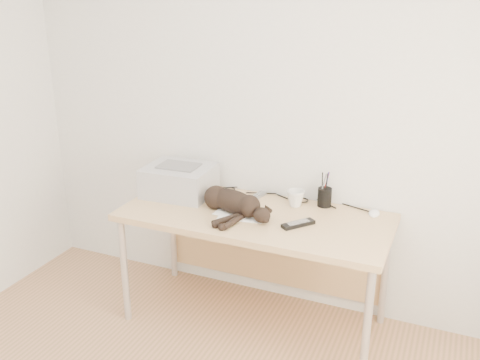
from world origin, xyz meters
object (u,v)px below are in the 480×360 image
at_px(printer, 179,180).
at_px(cat, 231,202).
at_px(mug, 295,198).
at_px(desk, 260,229).
at_px(pen_cup, 325,197).
at_px(mouse, 374,211).

height_order(printer, cat, printer).
xyz_separation_m(printer, cat, (0.43, -0.14, -0.03)).
distance_m(cat, mug, 0.41).
distance_m(desk, pen_cup, 0.44).
height_order(pen_cup, mouse, pen_cup).
relative_size(desk, mouse, 14.42).
height_order(printer, mug, printer).
height_order(desk, mouse, mouse).
distance_m(mug, mouse, 0.48).
bearing_deg(desk, printer, 177.36).
bearing_deg(cat, pen_cup, 50.46).
xyz_separation_m(pen_cup, mouse, (0.31, -0.01, -0.04)).
relative_size(mug, pen_cup, 0.50).
bearing_deg(desk, mug, 35.29).
distance_m(desk, cat, 0.27).
height_order(desk, pen_cup, pen_cup).
bearing_deg(mug, pen_cup, 23.14).
distance_m(printer, pen_cup, 0.93).
bearing_deg(mug, cat, -143.00).
bearing_deg(mouse, printer, -175.59).
bearing_deg(pen_cup, mouse, -1.05).
xyz_separation_m(desk, mug, (0.18, 0.13, 0.18)).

